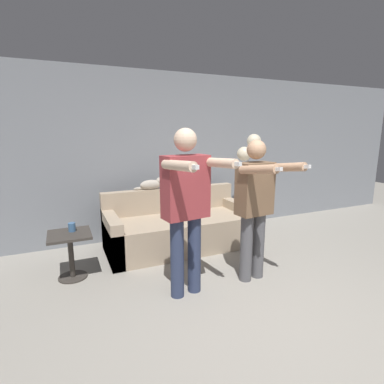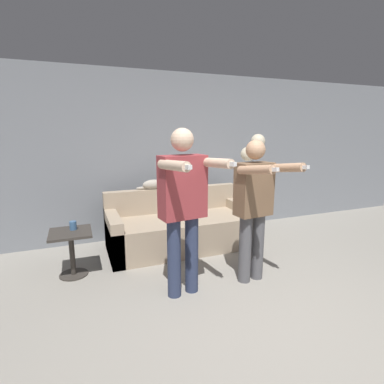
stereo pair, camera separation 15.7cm
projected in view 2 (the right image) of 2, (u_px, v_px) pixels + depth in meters
The scene contains 9 objects.
ground_plane at pixel (281, 328), 2.63m from camera, with size 16.00×16.00×0.00m, color gray.
wall_back at pixel (178, 156), 4.91m from camera, with size 10.00×0.05×2.60m.
couch at pixel (181, 229), 4.42m from camera, with size 2.11×0.91×0.83m.
person_left at pixel (183, 201), 2.98m from camera, with size 0.59×0.73×1.73m.
person_right at pixel (255, 203), 3.29m from camera, with size 0.52×0.70×1.61m.
cat at pixel (154, 184), 4.51m from camera, with size 0.45×0.13×0.17m.
floor_lamp at pixel (253, 155), 4.80m from camera, with size 0.41×0.28×1.65m.
side_table at pixel (71, 244), 3.51m from camera, with size 0.47×0.47×0.55m.
cup at pixel (73, 225), 3.54m from camera, with size 0.08×0.08×0.10m.
Camera 2 is at (-1.58, -1.89, 1.70)m, focal length 28.00 mm.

